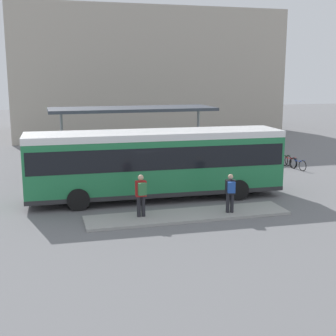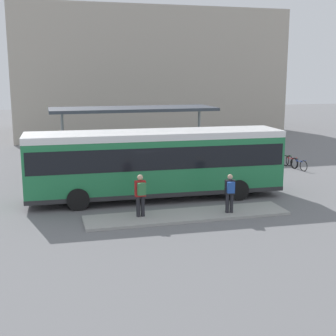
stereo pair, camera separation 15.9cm
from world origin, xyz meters
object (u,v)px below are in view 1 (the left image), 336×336
bicycle_green (284,159)px  city_bus (156,160)px  pedestrian_companion (230,191)px  bicycle_red (289,161)px  pedestrian_waiting (141,193)px  bicycle_blue (298,164)px

bicycle_green → city_bus: bearing=-65.4°
pedestrian_companion → bicycle_red: pedestrian_companion is taller
pedestrian_waiting → bicycle_red: size_ratio=1.07×
city_bus → pedestrian_waiting: bearing=-112.4°
pedestrian_waiting → pedestrian_companion: size_ratio=1.06×
pedestrian_waiting → bicycle_red: (11.35, 8.20, -0.76)m
bicycle_green → bicycle_red: bearing=-14.2°
pedestrian_waiting → pedestrian_companion: (3.69, -0.43, -0.06)m
city_bus → bicycle_red: city_bus is taller
bicycle_red → bicycle_green: size_ratio=0.99×
pedestrian_waiting → bicycle_red: bearing=-56.7°
city_bus → bicycle_red: bearing=29.2°
pedestrian_companion → bicycle_green: (7.79, 9.52, -0.70)m
pedestrian_waiting → bicycle_red: 14.02m
pedestrian_companion → bicycle_blue: bearing=-34.5°
pedestrian_waiting → city_bus: bearing=-26.9°
pedestrian_companion → bicycle_red: (7.66, 8.63, -0.71)m
city_bus → pedestrian_companion: (2.31, -3.48, -0.81)m
pedestrian_companion → city_bus: bearing=44.2°
pedestrian_waiting → bicycle_green: (11.47, 9.09, -0.76)m
bicycle_blue → bicycle_red: size_ratio=0.96×
city_bus → pedestrian_waiting: city_bus is taller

